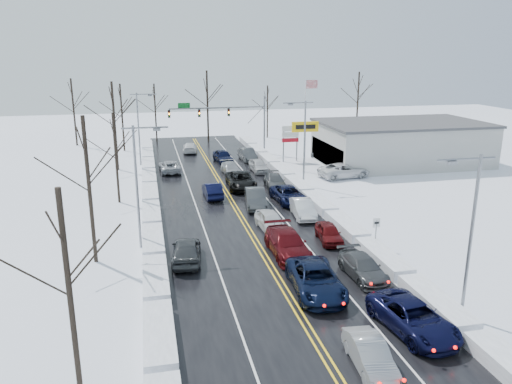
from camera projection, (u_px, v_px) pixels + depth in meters
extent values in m
plane|color=white|center=(244.00, 221.00, 42.23)|extent=(160.00, 160.00, 0.00)
cube|color=black|center=(239.00, 214.00, 44.10)|extent=(14.00, 84.00, 0.01)
cube|color=white|center=(152.00, 220.00, 42.52)|extent=(1.53, 72.00, 0.78)
cube|color=white|center=(321.00, 208.00, 45.69)|extent=(1.53, 72.00, 0.78)
cylinder|color=slate|center=(264.00, 125.00, 69.20)|extent=(0.24, 0.24, 8.00)
cylinder|color=slate|center=(218.00, 108.00, 67.15)|extent=(13.00, 0.18, 0.18)
cylinder|color=slate|center=(256.00, 115.00, 68.56)|extent=(2.33, 0.10, 2.33)
cube|color=#0C591E|center=(184.00, 106.00, 66.11)|extent=(1.60, 0.08, 0.70)
cube|color=black|center=(229.00, 112.00, 67.65)|extent=(0.32, 0.25, 1.05)
sphere|color=#3F0705|center=(229.00, 110.00, 67.41)|extent=(0.20, 0.20, 0.20)
sphere|color=orange|center=(229.00, 112.00, 67.50)|extent=(0.22, 0.22, 0.22)
sphere|color=black|center=(229.00, 115.00, 67.58)|extent=(0.20, 0.20, 0.20)
cube|color=black|center=(199.00, 113.00, 66.81)|extent=(0.32, 0.25, 1.05)
sphere|color=#3F0705|center=(199.00, 111.00, 66.58)|extent=(0.20, 0.20, 0.20)
sphere|color=orange|center=(199.00, 113.00, 66.66)|extent=(0.22, 0.22, 0.22)
sphere|color=black|center=(199.00, 115.00, 66.74)|extent=(0.20, 0.20, 0.20)
cube|color=black|center=(169.00, 114.00, 65.98)|extent=(0.32, 0.25, 1.05)
sphere|color=#3F0705|center=(169.00, 112.00, 65.74)|extent=(0.20, 0.20, 0.20)
sphere|color=orange|center=(169.00, 114.00, 65.83)|extent=(0.22, 0.22, 0.22)
sphere|color=black|center=(169.00, 116.00, 65.91)|extent=(0.20, 0.20, 0.20)
cylinder|color=slate|center=(305.00, 149.00, 58.68)|extent=(0.20, 0.20, 5.60)
cube|color=yellow|center=(305.00, 127.00, 57.96)|extent=(3.20, 0.30, 1.20)
cube|color=black|center=(306.00, 127.00, 57.80)|extent=(2.40, 0.04, 0.50)
cylinder|color=slate|center=(283.00, 146.00, 64.34)|extent=(0.16, 0.16, 4.00)
cylinder|color=slate|center=(297.00, 146.00, 64.72)|extent=(0.16, 0.16, 4.00)
cube|color=white|center=(290.00, 129.00, 63.90)|extent=(2.20, 0.22, 0.70)
cube|color=white|center=(290.00, 135.00, 64.12)|extent=(2.20, 0.22, 0.70)
cube|color=#AA0D19|center=(290.00, 140.00, 64.31)|extent=(2.20, 0.22, 0.50)
cylinder|color=slate|center=(376.00, 234.00, 36.13)|extent=(0.08, 0.08, 2.20)
cube|color=white|center=(377.00, 223.00, 35.88)|extent=(0.55, 0.05, 0.70)
cube|color=black|center=(377.00, 223.00, 35.84)|extent=(0.35, 0.02, 0.15)
cylinder|color=silver|center=(305.00, 115.00, 72.16)|extent=(0.14, 0.14, 10.00)
cube|color=#AAA9A5|center=(401.00, 144.00, 63.45)|extent=(20.00, 12.00, 5.00)
cube|color=#262628|center=(327.00, 154.00, 61.62)|extent=(0.10, 11.00, 2.80)
cube|color=#3F3F42|center=(403.00, 123.00, 62.73)|extent=(20.40, 12.40, 0.30)
cylinder|color=slate|center=(471.00, 239.00, 25.87)|extent=(0.18, 0.18, 9.00)
cylinder|color=slate|center=(467.00, 159.00, 24.53)|extent=(3.20, 0.12, 0.12)
cube|color=slate|center=(452.00, 163.00, 24.40)|extent=(0.50, 0.25, 0.18)
cylinder|color=slate|center=(304.00, 144.00, 52.16)|extent=(0.18, 0.18, 9.00)
cylinder|color=slate|center=(298.00, 103.00, 50.82)|extent=(3.20, 0.12, 0.12)
cube|color=slate|center=(291.00, 104.00, 50.69)|extent=(0.50, 0.25, 0.18)
cylinder|color=slate|center=(137.00, 188.00, 35.46)|extent=(0.18, 0.18, 9.00)
cylinder|color=slate|center=(145.00, 128.00, 34.46)|extent=(3.20, 0.12, 0.12)
cube|color=slate|center=(157.00, 129.00, 34.66)|extent=(0.50, 0.25, 0.18)
cylinder|color=slate|center=(139.00, 130.00, 61.75)|extent=(0.18, 0.18, 9.00)
cylinder|color=slate|center=(143.00, 94.00, 60.74)|extent=(3.20, 0.12, 0.12)
cube|color=slate|center=(150.00, 95.00, 60.95)|extent=(0.50, 0.25, 0.18)
cylinder|color=#2D231C|center=(70.00, 296.00, 19.92)|extent=(0.24, 0.24, 9.00)
cylinder|color=#2D231C|center=(90.00, 191.00, 32.82)|extent=(0.27, 0.27, 10.00)
cylinder|color=#2D231C|center=(116.00, 159.00, 46.38)|extent=(0.23, 0.23, 8.50)
cylinder|color=#2D231C|center=(115.00, 127.00, 59.11)|extent=(0.28, 0.28, 10.50)
cylinder|color=#2D231C|center=(122.00, 118.00, 70.59)|extent=(0.25, 0.25, 9.50)
cylinder|color=#2D231C|center=(74.00, 112.00, 74.66)|extent=(0.27, 0.27, 10.00)
cylinder|color=#2D231C|center=(155.00, 113.00, 78.24)|extent=(0.24, 0.24, 9.00)
cylinder|color=#2D231C|center=(208.00, 107.00, 77.76)|extent=(0.29, 0.29, 11.00)
cylinder|color=#2D231C|center=(267.00, 112.00, 81.59)|extent=(0.23, 0.23, 8.50)
cylinder|color=#2D231C|center=(358.00, 103.00, 85.13)|extent=(0.28, 0.28, 10.50)
imported|color=#95989C|center=(369.00, 368.00, 22.75)|extent=(1.70, 4.16, 1.34)
imported|color=black|center=(315.00, 292.00, 29.86)|extent=(3.23, 6.17, 1.66)
imported|color=#4A090E|center=(287.00, 255.00, 35.31)|extent=(2.40, 5.88, 1.71)
imported|color=silver|center=(271.00, 230.00, 40.20)|extent=(2.05, 4.56, 1.52)
imported|color=#383A3C|center=(255.00, 207.00, 46.16)|extent=(2.42, 5.24, 1.66)
imported|color=black|center=(241.00, 188.00, 52.42)|extent=(3.06, 6.13, 1.67)
imported|color=#94989C|center=(231.00, 174.00, 58.39)|extent=(2.15, 4.71, 1.34)
imported|color=black|center=(223.00, 162.00, 64.54)|extent=(2.46, 4.88, 1.60)
imported|color=black|center=(412.00, 331.00, 25.71)|extent=(3.31, 5.91, 1.56)
imported|color=#404245|center=(362.00, 277.00, 31.81)|extent=(2.09, 4.81, 1.38)
imported|color=#500A0C|center=(329.00, 241.00, 37.81)|extent=(1.97, 4.05, 1.33)
imported|color=white|center=(303.00, 217.00, 43.37)|extent=(2.03, 4.75, 1.52)
imported|color=black|center=(288.00, 202.00, 47.57)|extent=(2.78, 5.52, 1.50)
imported|color=#434648|center=(275.00, 188.00, 52.47)|extent=(2.33, 5.00, 1.41)
imported|color=#BBBCBE|center=(259.00, 172.00, 59.46)|extent=(1.88, 4.43, 1.49)
imported|color=#3E4043|center=(248.00, 160.00, 65.57)|extent=(1.92, 4.89, 1.59)
imported|color=black|center=(213.00, 197.00, 49.16)|extent=(1.66, 4.51, 1.48)
imported|color=#AEB1B7|center=(170.00, 172.00, 59.31)|extent=(2.56, 5.09, 1.38)
imported|color=white|center=(190.00, 152.00, 70.87)|extent=(2.49, 4.94, 1.38)
imported|color=#3A3C3F|center=(187.00, 261.00, 34.22)|extent=(2.47, 5.01, 1.64)
imported|color=white|center=(344.00, 178.00, 56.78)|extent=(6.24, 3.48, 1.65)
imported|color=silver|center=(354.00, 169.00, 60.65)|extent=(2.66, 5.64, 1.59)
imported|color=#434648|center=(322.00, 160.00, 65.88)|extent=(1.99, 4.49, 1.50)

